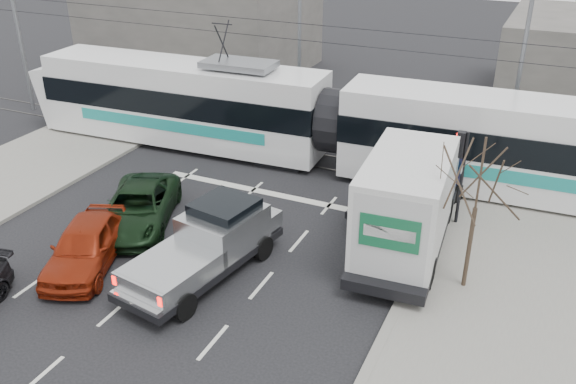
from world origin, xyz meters
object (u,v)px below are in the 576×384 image
at_px(traffic_signal, 461,158).
at_px(navy_pickup, 417,182).
at_px(bare_tree, 480,181).
at_px(silver_pickup, 210,242).
at_px(tram, 333,122).
at_px(red_car, 86,245).
at_px(street_lamp_near, 519,49).
at_px(box_truck, 408,203).
at_px(street_lamp_far, 296,19).
at_px(green_car, 138,207).

height_order(traffic_signal, navy_pickup, traffic_signal).
bearing_deg(bare_tree, silver_pickup, -162.65).
bearing_deg(tram, navy_pickup, -31.98).
bearing_deg(red_car, traffic_signal, 15.43).
relative_size(bare_tree, street_lamp_near, 0.56).
bearing_deg(street_lamp_near, silver_pickup, -118.25).
distance_m(tram, box_truck, 7.43).
distance_m(traffic_signal, street_lamp_far, 14.47).
bearing_deg(silver_pickup, tram, 95.85).
distance_m(street_lamp_far, navy_pickup, 13.26).
bearing_deg(navy_pickup, silver_pickup, -107.29).
distance_m(street_lamp_near, navy_pickup, 8.28).
height_order(street_lamp_far, red_car, street_lamp_far).
distance_m(street_lamp_near, box_truck, 10.70).
bearing_deg(navy_pickup, red_car, -118.33).
relative_size(street_lamp_near, navy_pickup, 1.50).
xyz_separation_m(tram, silver_pickup, (-0.60, -9.56, -1.02)).
bearing_deg(street_lamp_near, box_truck, -101.53).
xyz_separation_m(tram, green_car, (-4.69, -7.98, -1.41)).
bearing_deg(street_lamp_far, red_car, -89.73).
bearing_deg(tram, red_car, -115.11).
height_order(bare_tree, box_truck, bare_tree).
bearing_deg(box_truck, green_car, -169.96).
distance_m(bare_tree, traffic_signal, 4.28).
bearing_deg(tram, silver_pickup, -96.29).
relative_size(traffic_signal, red_car, 0.77).
xyz_separation_m(bare_tree, silver_pickup, (-7.77, -2.43, -2.68)).
bearing_deg(street_lamp_far, tram, -54.08).
height_order(silver_pickup, red_car, silver_pickup).
height_order(tram, navy_pickup, tram).
height_order(silver_pickup, navy_pickup, navy_pickup).
relative_size(street_lamp_near, red_car, 1.93).
relative_size(tram, red_car, 6.33).
bearing_deg(street_lamp_far, street_lamp_near, -9.87).
relative_size(box_truck, green_car, 1.47).
bearing_deg(bare_tree, navy_pickup, 120.46).
height_order(street_lamp_near, navy_pickup, street_lamp_near).
height_order(street_lamp_far, box_truck, street_lamp_far).
bearing_deg(bare_tree, street_lamp_far, 131.12).
distance_m(bare_tree, box_truck, 3.39).
bearing_deg(silver_pickup, street_lamp_far, 113.57).
height_order(bare_tree, street_lamp_near, street_lamp_near).
height_order(bare_tree, red_car, bare_tree).
bearing_deg(box_truck, street_lamp_near, 74.56).
bearing_deg(box_truck, red_car, -154.05).
relative_size(bare_tree, tram, 0.17).
xyz_separation_m(traffic_signal, tram, (-6.04, 3.14, -0.61)).
height_order(box_truck, navy_pickup, box_truck).
bearing_deg(tram, bare_tree, -47.56).
bearing_deg(green_car, red_car, -109.78).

